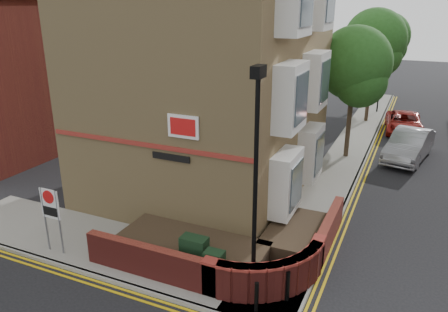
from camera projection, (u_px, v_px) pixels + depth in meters
ground at (182, 304)px, 11.96m from camera, size 120.00×120.00×0.00m
pavement_corner at (113, 248)px, 14.59m from camera, size 13.00×3.00×0.12m
pavement_main at (352, 146)px, 24.90m from camera, size 2.00×32.00×0.12m
kerb_side at (82, 272)px, 13.30m from camera, size 13.00×0.15×0.12m
kerb_main_near at (370, 148)px, 24.51m from camera, size 0.15×32.00×0.12m
yellow_lines_side at (77, 277)px, 13.10m from camera, size 13.00×0.28×0.01m
yellow_lines_main at (374, 150)px, 24.43m from camera, size 0.28×32.00×0.01m
corner_building at (214, 43)px, 17.86m from camera, size 8.95×10.40×13.60m
garden_wall at (221, 258)px, 14.10m from camera, size 6.80×6.00×1.20m
lamppost at (255, 186)px, 11.25m from camera, size 0.25×0.50×6.30m
utility_cabinet_large at (194, 255)px, 12.95m from camera, size 0.80×0.45×1.20m
utility_cabinet_small at (214, 268)px, 12.40m from camera, size 0.55×0.40×1.10m
bollard_near at (256, 298)px, 11.33m from camera, size 0.11×0.11×0.90m
bollard_far at (288, 286)px, 11.78m from camera, size 0.11×0.11×0.90m
zone_sign at (51, 209)px, 13.79m from camera, size 0.72×0.07×2.20m
side_building at (8, 67)px, 23.16m from camera, size 6.40×10.40×9.00m
tree_near at (354, 69)px, 21.67m from camera, size 3.64×3.65×6.70m
tree_mid at (374, 45)px, 28.38m from camera, size 4.03×4.03×7.42m
tree_far at (385, 40)px, 35.34m from camera, size 3.81×3.81×7.00m
traffic_light_assembly at (381, 76)px, 31.56m from camera, size 0.20×0.16×4.20m
silver_car_near at (409, 145)px, 22.73m from camera, size 2.50×4.97×1.57m
red_car_main at (404, 123)px, 27.51m from camera, size 2.61×4.80×1.28m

